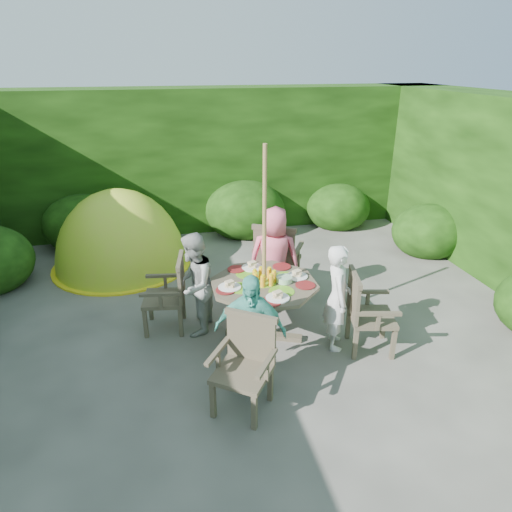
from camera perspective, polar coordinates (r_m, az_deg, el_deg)
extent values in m
plane|color=#4B4943|center=(5.38, -0.54, -9.78)|extent=(60.00, 60.00, 0.00)
cube|color=black|center=(8.63, -6.29, 11.95)|extent=(9.00, 1.00, 2.50)
cylinder|color=#3E3729|center=(5.16, 0.98, -7.01)|extent=(0.12, 0.12, 0.67)
cube|color=#3E3729|center=(5.32, 0.95, -9.83)|extent=(0.85, 0.43, 0.06)
cube|color=#3E3729|center=(5.32, 0.95, -9.83)|extent=(0.43, 0.85, 0.06)
cylinder|color=#3E3729|center=(4.99, 1.00, -3.52)|extent=(1.59, 1.59, 0.04)
cylinder|color=#63AD1D|center=(4.86, -1.84, -4.01)|extent=(0.27, 0.27, 0.00)
cylinder|color=#63AD1D|center=(4.80, 3.21, -4.43)|extent=(0.27, 0.27, 0.00)
cylinder|color=#63AD1D|center=(5.17, -1.03, -2.24)|extent=(0.27, 0.27, 0.00)
cylinder|color=#63AD1D|center=(5.11, 3.71, -2.61)|extent=(0.27, 0.27, 0.00)
cylinder|color=#63AD1D|center=(4.98, 1.01, -3.30)|extent=(0.27, 0.27, 0.00)
cylinder|color=white|center=(5.12, 5.12, -2.54)|extent=(0.24, 0.24, 0.01)
cylinder|color=white|center=(5.31, -0.48, -1.44)|extent=(0.24, 0.24, 0.01)
cylinder|color=white|center=(4.87, -3.32, -3.91)|extent=(0.24, 0.24, 0.01)
cylinder|color=white|center=(4.66, 2.71, -5.25)|extent=(0.24, 0.24, 0.01)
cylinder|color=red|center=(4.94, 6.18, -3.63)|extent=(0.22, 0.22, 0.01)
cylinder|color=red|center=(5.34, 3.23, -1.32)|extent=(0.22, 0.22, 0.01)
cylinder|color=red|center=(5.28, -2.43, -1.64)|extent=(0.22, 0.22, 0.01)
cylinder|color=red|center=(4.82, -3.80, -4.27)|extent=(0.22, 0.22, 0.01)
cylinder|color=red|center=(4.59, 1.85, -5.73)|extent=(0.22, 0.22, 0.01)
cylinder|color=green|center=(4.99, 3.55, -2.92)|extent=(0.18, 0.18, 0.06)
cylinder|color=olive|center=(4.82, 1.04, 0.88)|extent=(0.06, 0.06, 2.20)
cube|color=#3E3729|center=(5.10, 14.28, -7.42)|extent=(0.55, 0.56, 0.05)
cube|color=#3E3729|center=(5.10, 16.80, -10.43)|extent=(0.05, 0.05, 0.38)
cube|color=#3E3729|center=(5.42, 15.66, -8.09)|extent=(0.05, 0.05, 0.38)
cube|color=#3E3729|center=(5.00, 12.31, -10.64)|extent=(0.05, 0.05, 0.38)
cube|color=#3E3729|center=(5.33, 11.46, -8.24)|extent=(0.05, 0.05, 0.38)
cube|color=#3E3729|center=(4.93, 12.09, -5.03)|extent=(0.14, 0.47, 0.46)
cube|color=#3E3729|center=(4.82, 15.14, -6.99)|extent=(0.46, 0.14, 0.04)
cube|color=#3E3729|center=(5.22, 13.89, -4.37)|extent=(0.46, 0.14, 0.04)
cube|color=#3E3729|center=(5.42, -11.47, -5.23)|extent=(0.52, 0.53, 0.05)
cube|color=#3E3729|center=(5.72, -13.06, -6.06)|extent=(0.05, 0.05, 0.38)
cube|color=#3E3729|center=(5.38, -13.66, -8.13)|extent=(0.05, 0.05, 0.38)
cube|color=#3E3729|center=(5.67, -9.07, -6.00)|extent=(0.05, 0.05, 0.38)
cube|color=#3E3729|center=(5.33, -9.40, -8.10)|extent=(0.05, 0.05, 0.38)
cube|color=#3E3729|center=(5.29, -9.34, -2.87)|extent=(0.11, 0.47, 0.45)
cube|color=#3E3729|center=(5.55, -11.33, -2.43)|extent=(0.45, 0.11, 0.04)
cube|color=#3E3729|center=(5.13, -11.93, -4.71)|extent=(0.45, 0.11, 0.04)
cube|color=#3E3729|center=(6.15, 2.78, -0.62)|extent=(0.72, 0.71, 0.05)
cube|color=#3E3729|center=(6.40, 5.20, -1.91)|extent=(0.07, 0.07, 0.43)
cube|color=#3E3729|center=(6.50, 1.28, -1.43)|extent=(0.07, 0.07, 0.43)
cube|color=#3E3729|center=(6.00, 4.32, -3.69)|extent=(0.07, 0.07, 0.43)
cube|color=#3E3729|center=(6.10, 0.15, -3.15)|extent=(0.07, 0.07, 0.43)
cube|color=#3E3729|center=(5.82, 2.24, 0.94)|extent=(0.49, 0.30, 0.52)
cube|color=#3E3729|center=(6.02, 5.30, 0.88)|extent=(0.30, 0.48, 0.04)
cube|color=#3E3729|center=(6.13, 0.38, 1.43)|extent=(0.30, 0.48, 0.04)
cube|color=#3E3729|center=(4.17, -1.75, -14.49)|extent=(0.64, 0.63, 0.04)
cube|color=#3E3729|center=(4.23, -5.41, -17.45)|extent=(0.06, 0.06, 0.38)
cube|color=#3E3729|center=(4.10, -0.22, -18.88)|extent=(0.06, 0.06, 0.38)
cube|color=#3E3729|center=(4.50, -3.06, -14.45)|extent=(0.06, 0.06, 0.38)
cube|color=#3E3729|center=(4.38, 1.80, -15.65)|extent=(0.06, 0.06, 0.38)
cube|color=#3E3729|center=(4.19, -0.60, -10.21)|extent=(0.40, 0.29, 0.45)
cube|color=#3E3729|center=(4.15, -4.80, -11.76)|extent=(0.29, 0.39, 0.04)
cube|color=#3E3729|center=(3.99, 1.36, -13.24)|extent=(0.29, 0.39, 0.04)
imported|color=silver|center=(4.98, 10.15, -5.11)|extent=(0.39, 0.49, 1.20)
imported|color=#A5A6A0|center=(5.20, -7.74, -3.57)|extent=(0.62, 0.70, 1.21)
imported|color=#E35E76|center=(5.72, 2.31, -0.22)|extent=(0.73, 0.59, 1.31)
imported|color=#4EB7A4|center=(4.36, -0.74, -9.37)|extent=(0.74, 0.51, 1.17)
ellipsoid|color=#B7DA29|center=(7.39, -16.27, -1.06)|extent=(2.38, 2.38, 2.39)
ellipsoid|color=black|center=(6.82, -17.86, -3.39)|extent=(0.74, 0.51, 0.82)
cylinder|color=yellow|center=(7.39, -16.28, -0.96)|extent=(2.09, 2.09, 0.03)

